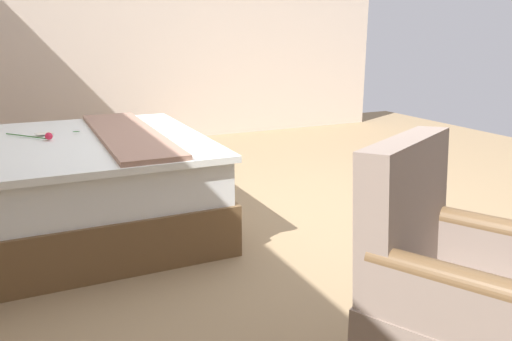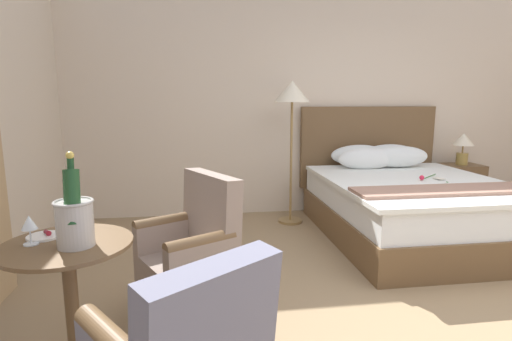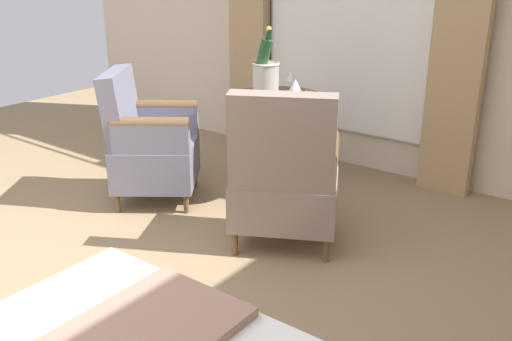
# 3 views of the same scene
# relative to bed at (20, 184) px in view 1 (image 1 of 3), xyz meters

# --- Properties ---
(ground_plane) EXTENTS (7.95, 7.95, 0.00)m
(ground_plane) POSITION_rel_bed_xyz_m (-0.50, -1.79, -0.37)
(ground_plane) COLOR #947A57
(wall_far_side) EXTENTS (0.12, 5.82, 2.89)m
(wall_far_side) POSITION_rel_bed_xyz_m (2.78, -1.79, 1.07)
(wall_far_side) COLOR beige
(wall_far_side) RESTS_ON ground
(bed) EXTENTS (1.77, 2.23, 1.34)m
(bed) POSITION_rel_bed_xyz_m (0.00, 0.00, 0.00)
(bed) COLOR brown
(bed) RESTS_ON ground
(armchair_by_window) EXTENTS (0.72, 0.75, 0.95)m
(armchair_by_window) POSITION_rel_bed_xyz_m (-2.22, -1.35, 0.06)
(armchair_by_window) COLOR brown
(armchair_by_window) RESTS_ON ground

